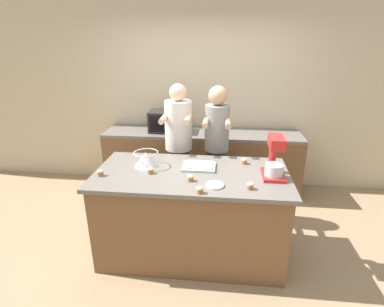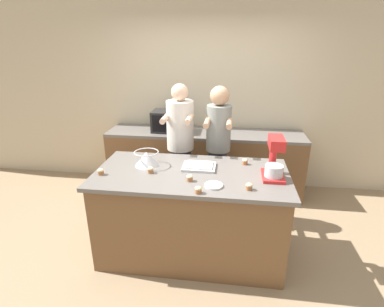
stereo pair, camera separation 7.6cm
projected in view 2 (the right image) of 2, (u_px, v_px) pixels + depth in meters
name	position (u px, v px, depth m)	size (l,w,h in m)	color
ground_plane	(191.00, 250.00, 3.28)	(16.00, 16.00, 0.00)	#937A5B
back_wall	(207.00, 97.00, 4.44)	(10.00, 0.06, 2.70)	beige
island_counter	(191.00, 213.00, 3.11)	(1.91, 0.95, 0.93)	brown
back_counter	(204.00, 162.00, 4.44)	(2.80, 0.60, 0.92)	brown
person_left	(180.00, 149.00, 3.69)	(0.34, 0.50, 1.69)	#33384C
person_right	(218.00, 150.00, 3.63)	(0.31, 0.49, 1.67)	#33384C
stand_mixer	(274.00, 160.00, 2.77)	(0.20, 0.30, 0.40)	red
mixing_bowl	(147.00, 158.00, 3.08)	(0.25, 0.25, 0.15)	#BCBCC1
baking_tray	(199.00, 166.00, 3.04)	(0.33, 0.25, 0.04)	#BCBCC1
microwave_oven	(168.00, 121.00, 4.29)	(0.44, 0.34, 0.29)	black
small_plate	(214.00, 185.00, 2.66)	(0.16, 0.16, 0.02)	white
cupcake_0	(198.00, 190.00, 2.53)	(0.06, 0.06, 0.06)	#9E6038
cupcake_1	(151.00, 170.00, 2.92)	(0.06, 0.06, 0.06)	#9E6038
cupcake_2	(249.00, 186.00, 2.59)	(0.06, 0.06, 0.06)	#9E6038
cupcake_3	(190.00, 178.00, 2.75)	(0.06, 0.06, 0.06)	#9E6038
cupcake_4	(101.00, 171.00, 2.88)	(0.06, 0.06, 0.06)	#9E6038
cupcake_5	(245.00, 161.00, 3.12)	(0.06, 0.06, 0.06)	#9E6038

